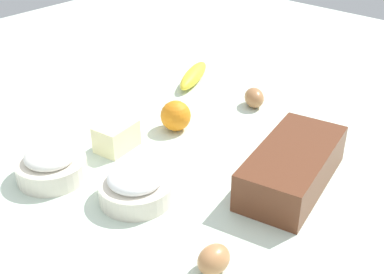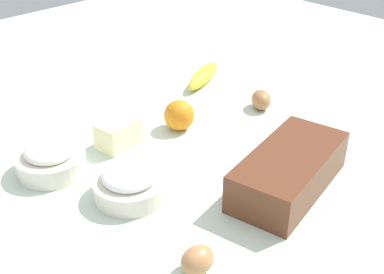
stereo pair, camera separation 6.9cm
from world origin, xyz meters
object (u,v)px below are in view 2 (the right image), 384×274
(banana, at_px, (203,76))
(egg_near_butter, at_px, (261,100))
(sugar_bowl, at_px, (130,183))
(flour_bowl, at_px, (51,159))
(butter_block, at_px, (118,134))
(loaf_pan, at_px, (289,170))
(orange_fruit, at_px, (179,115))
(egg_beside_bowl, at_px, (197,260))

(banana, xyz_separation_m, egg_near_butter, (0.01, 0.22, 0.00))
(egg_near_butter, bearing_deg, sugar_bowl, 7.32)
(banana, distance_m, egg_near_butter, 0.22)
(flour_bowl, xyz_separation_m, butter_block, (-0.16, 0.01, -0.00))
(loaf_pan, distance_m, butter_block, 0.39)
(flour_bowl, bearing_deg, butter_block, 175.70)
(banana, distance_m, butter_block, 0.40)
(loaf_pan, bearing_deg, egg_near_butter, -143.36)
(flour_bowl, xyz_separation_m, banana, (-0.54, -0.10, -0.01))
(orange_fruit, relative_size, butter_block, 0.80)
(flour_bowl, xyz_separation_m, egg_near_butter, (-0.53, 0.12, -0.01))
(butter_block, xyz_separation_m, egg_beside_bowl, (0.14, 0.39, -0.01))
(egg_near_butter, bearing_deg, banana, -93.05)
(orange_fruit, distance_m, butter_block, 0.15)
(egg_beside_bowl, bearing_deg, loaf_pan, -173.08)
(loaf_pan, xyz_separation_m, butter_block, (0.14, -0.36, -0.01))
(banana, xyz_separation_m, egg_beside_bowl, (0.53, 0.50, 0.00))
(flour_bowl, height_order, butter_block, flour_bowl)
(sugar_bowl, relative_size, egg_beside_bowl, 2.39)
(banana, distance_m, orange_fruit, 0.28)
(butter_block, xyz_separation_m, egg_near_butter, (-0.37, 0.11, -0.01))
(sugar_bowl, relative_size, egg_near_butter, 2.13)
(loaf_pan, bearing_deg, egg_beside_bowl, -4.21)
(loaf_pan, distance_m, egg_beside_bowl, 0.29)
(egg_near_butter, distance_m, egg_beside_bowl, 0.59)
(butter_block, height_order, egg_beside_bowl, butter_block)
(sugar_bowl, xyz_separation_m, butter_block, (-0.10, -0.17, -0.00))
(egg_near_butter, relative_size, egg_beside_bowl, 1.12)
(flour_bowl, bearing_deg, orange_fruit, 170.68)
(banana, bearing_deg, orange_fruit, 32.64)
(sugar_bowl, bearing_deg, flour_bowl, -70.60)
(sugar_bowl, relative_size, butter_block, 1.57)
(flour_bowl, distance_m, sugar_bowl, 0.19)
(loaf_pan, relative_size, banana, 1.58)
(flour_bowl, xyz_separation_m, orange_fruit, (-0.31, 0.05, 0.00))
(butter_block, bearing_deg, egg_beside_bowl, 69.88)
(egg_near_butter, bearing_deg, loaf_pan, 47.77)
(flour_bowl, height_order, orange_fruit, orange_fruit)
(loaf_pan, height_order, orange_fruit, loaf_pan)
(loaf_pan, distance_m, flour_bowl, 0.48)
(egg_beside_bowl, bearing_deg, flour_bowl, -87.62)
(flour_bowl, bearing_deg, sugar_bowl, 109.40)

